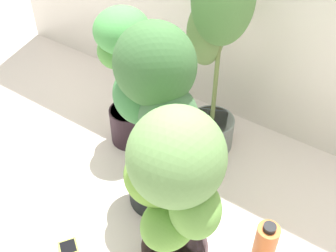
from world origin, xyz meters
name	(u,v)px	position (x,y,z in m)	size (l,w,h in m)	color
ground_plane	(141,211)	(0.00, 0.00, 0.00)	(8.00, 8.00, 0.00)	silver
potted_plant_center	(156,108)	(0.02, 0.11, 0.54)	(0.42, 0.37, 0.90)	black
potted_plant_back_left	(125,68)	(-0.34, 0.35, 0.46)	(0.36, 0.35, 0.76)	#2D1D25
potted_plant_back_center	(217,39)	(0.02, 0.56, 0.63)	(0.36, 0.31, 1.02)	slate
potted_plant_front_right	(174,190)	(0.28, -0.15, 0.49)	(0.46, 0.44, 0.81)	#352325
hygrometer_box	(69,248)	(-0.13, -0.33, 0.01)	(0.11, 0.11, 0.03)	#C7D04C
nutrient_bottle	(265,246)	(0.56, 0.07, 0.12)	(0.09, 0.09, 0.25)	#C45B26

